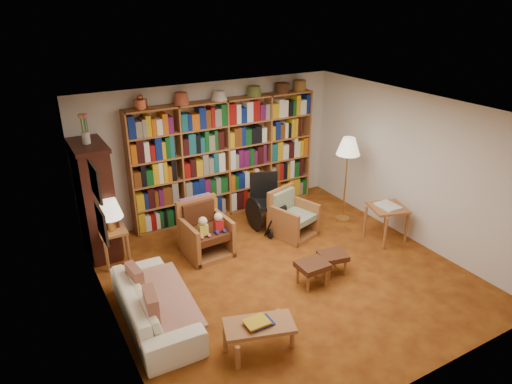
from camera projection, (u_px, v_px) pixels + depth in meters
floor at (284, 273)px, 6.96m from camera, size 5.00×5.00×0.00m
ceiling at (288, 111)px, 5.96m from camera, size 5.00×5.00×0.00m
wall_back at (212, 150)px, 8.46m from camera, size 5.00×0.00×5.00m
wall_front at (425, 289)px, 4.47m from camera, size 5.00×0.00×5.00m
wall_left at (106, 241)px, 5.33m from camera, size 0.00×5.00×5.00m
wall_right at (412, 168)px, 7.59m from camera, size 0.00×5.00×5.00m
bookshelf at (226, 155)px, 8.44m from camera, size 3.60×0.30×2.42m
curio_cabinet at (95, 199)px, 7.16m from camera, size 0.50×0.95×2.40m
framed_pictures at (98, 203)px, 5.43m from camera, size 0.03×0.52×0.97m
sofa at (155, 304)px, 5.82m from camera, size 1.89×0.79×0.54m
sofa_throw at (158, 301)px, 5.83m from camera, size 0.91×1.57×0.04m
cushion_left at (135, 281)px, 5.97m from camera, size 0.16×0.38×0.37m
cushion_right at (152, 311)px, 5.41m from camera, size 0.18×0.42×0.41m
side_table_lamp at (114, 239)px, 7.02m from camera, size 0.41×0.41×0.60m
table_lamp at (110, 209)px, 6.82m from camera, size 0.38×0.38×0.52m
armchair_leather at (204, 231)px, 7.40m from camera, size 0.74×0.79×0.89m
armchair_sage at (291, 217)px, 8.00m from camera, size 0.86×0.86×0.82m
wheelchair at (268, 203)px, 8.17m from camera, size 0.63×0.81×1.01m
floor_lamp at (348, 150)px, 8.06m from camera, size 0.42×0.42×1.60m
side_table_papers at (387, 212)px, 7.69m from camera, size 0.70×0.70×0.66m
footstool_a at (312, 267)px, 6.56m from camera, size 0.43×0.37×0.37m
footstool_b at (333, 257)px, 6.84m from camera, size 0.46×0.41×0.34m
coffee_table at (259, 327)px, 5.35m from camera, size 0.91×0.64×0.42m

